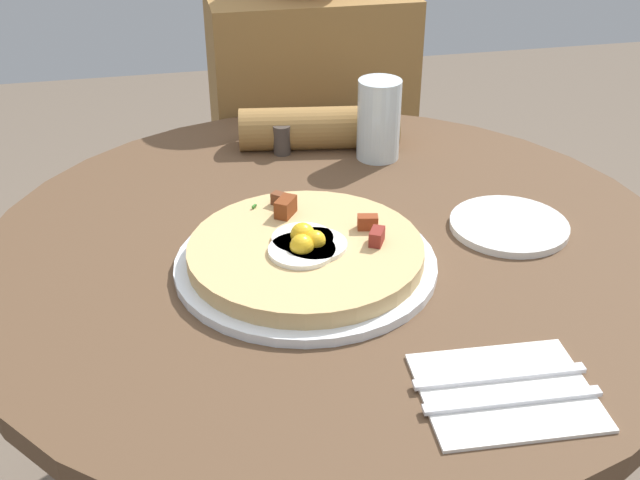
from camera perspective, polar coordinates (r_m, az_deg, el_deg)
The scene contains 11 objects.
dining_table at distance 1.15m, azimuth 0.89°, elevation -7.66°, with size 0.93×0.93×0.75m.
person_seated at distance 1.68m, azimuth -0.66°, elevation 3.07°, with size 0.38×0.47×1.14m.
pizza_plate at distance 0.99m, azimuth -1.03°, elevation -1.71°, with size 0.33×0.33×0.01m, color white.
breakfast_pizza at distance 0.98m, azimuth -1.02°, elevation -0.77°, with size 0.29×0.29×0.05m.
bread_plate at distance 1.10m, azimuth 13.41°, elevation 1.03°, with size 0.16×0.16×0.01m, color white.
napkin at distance 0.82m, azimuth 13.19°, elevation -10.55°, with size 0.17×0.14×0.00m, color white.
fork at distance 0.81m, azimuth 13.67°, elevation -11.12°, with size 0.18×0.01×0.01m, color silver.
knife at distance 0.83m, azimuth 12.79°, elevation -9.52°, with size 0.18×0.01×0.01m, color silver.
water_glass at distance 1.26m, azimuth 4.24°, elevation 8.62°, with size 0.07×0.07×0.13m, color silver.
salt_shaker at distance 1.41m, azimuth 3.38°, elevation 9.54°, with size 0.03×0.03×0.06m, color white.
pepper_shaker at distance 1.29m, azimuth -2.75°, elevation 7.21°, with size 0.03×0.03×0.05m, color #3F3833.
Camera 1 is at (0.20, 0.88, 1.28)m, focal length 44.57 mm.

